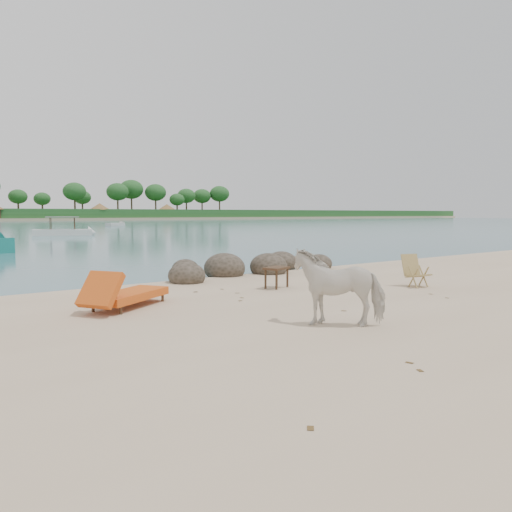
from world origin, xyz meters
The scene contains 8 objects.
boulders centered at (2.43, 6.17, 0.19)m, with size 6.33×2.78×0.92m.
cow centered at (-0.51, -0.59, 0.64)m, with size 0.69×1.52×1.28m, color silver.
side_table centered at (1.18, 3.15, 0.27)m, with size 0.66×0.43×0.53m, color #342614, non-canonical shape.
lounge_chair centered at (-2.76, 3.02, 0.34)m, with size 2.26×0.79×0.68m, color #E6461B, non-canonical shape.
deck_chair centered at (4.24, 1.14, 0.42)m, with size 0.53×0.58×0.83m, color tan, non-canonical shape.
boat_mid centered at (6.23, 39.24, 1.36)m, with size 5.57×1.25×2.72m, color silver, non-canonical shape.
boat_far centered at (22.92, 69.74, 0.28)m, with size 4.80×1.08×0.56m, color #B9BAB5, non-canonical shape.
dead_leaves centered at (0.23, 0.77, 0.00)m, with size 7.84×7.37×0.00m.
Camera 1 is at (-6.71, -6.47, 1.91)m, focal length 35.00 mm.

